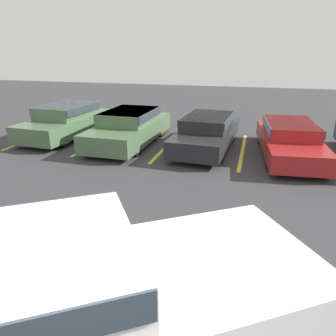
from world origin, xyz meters
The scene contains 10 objects.
stall_stripe_a centered at (-7.37, 9.31, 0.00)m, with size 0.12×4.42×0.01m, color yellow.
stall_stripe_b centered at (-4.62, 9.31, 0.00)m, with size 0.12×4.42×0.01m, color yellow.
stall_stripe_c centered at (-1.86, 9.31, 0.00)m, with size 0.12×4.42×0.01m, color yellow.
stall_stripe_d centered at (0.90, 9.31, 0.00)m, with size 0.12×4.42×0.01m, color yellow.
stall_stripe_e centered at (3.65, 9.31, 0.00)m, with size 0.12×4.42×0.01m, color yellow.
pickup_truck centered at (-0.47, 0.23, 0.87)m, with size 5.85×4.85×1.71m.
parked_sedan_a centered at (-6.14, 9.48, 0.69)m, with size 2.12×4.60×1.29m.
parked_sedan_b centered at (-3.31, 9.18, 0.67)m, with size 1.94×4.71×1.26m.
parked_sedan_c centered at (-0.39, 9.28, 0.64)m, with size 1.97×4.61×1.19m.
parked_sedan_d centered at (2.38, 9.10, 0.62)m, with size 2.13×4.87×1.16m.
Camera 1 is at (1.24, -2.09, 3.43)m, focal length 35.00 mm.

